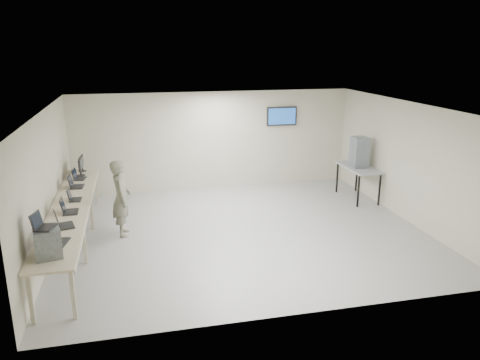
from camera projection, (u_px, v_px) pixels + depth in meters
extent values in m
cube|color=#AFAFA7|center=(242.00, 231.00, 10.57)|extent=(8.00, 7.00, 0.01)
cube|color=white|center=(242.00, 107.00, 9.79)|extent=(8.00, 7.00, 0.01)
cube|color=beige|center=(214.00, 141.00, 13.45)|extent=(8.00, 0.01, 2.80)
cube|color=beige|center=(296.00, 232.00, 6.90)|extent=(8.00, 0.01, 2.80)
cube|color=beige|center=(47.00, 183.00, 9.31)|extent=(0.01, 7.00, 2.80)
cube|color=beige|center=(407.00, 162.00, 11.04)|extent=(0.01, 7.00, 2.80)
cube|color=black|center=(281.00, 116.00, 13.68)|extent=(0.15, 0.04, 0.15)
cube|color=black|center=(282.00, 116.00, 13.65)|extent=(0.90, 0.06, 0.55)
cube|color=#194894|center=(282.00, 116.00, 13.61)|extent=(0.82, 0.01, 0.47)
cube|color=tan|center=(71.00, 206.00, 9.54)|extent=(0.75, 6.00, 0.04)
cube|color=#BDB49A|center=(90.00, 206.00, 9.63)|extent=(0.02, 6.00, 0.06)
cube|color=#BDB49A|center=(31.00, 299.00, 6.94)|extent=(0.06, 0.06, 0.86)
cube|color=#BDB49A|center=(73.00, 294.00, 7.07)|extent=(0.06, 0.06, 0.86)
cube|color=#BDB49A|center=(51.00, 246.00, 8.76)|extent=(0.06, 0.06, 0.86)
cube|color=#BDB49A|center=(84.00, 243.00, 8.89)|extent=(0.06, 0.06, 0.86)
cube|color=#BDB49A|center=(63.00, 213.00, 10.44)|extent=(0.06, 0.06, 0.86)
cube|color=#BDB49A|center=(91.00, 211.00, 10.57)|extent=(0.06, 0.06, 0.86)
cube|color=#BDB49A|center=(73.00, 188.00, 12.27)|extent=(0.06, 0.06, 0.86)
cube|color=#BDB49A|center=(97.00, 187.00, 12.40)|extent=(0.06, 0.06, 0.86)
cube|color=gray|center=(48.00, 242.00, 7.19)|extent=(0.47, 0.52, 0.46)
cube|color=black|center=(46.00, 228.00, 7.12)|extent=(0.33, 0.39, 0.02)
cube|color=black|center=(36.00, 220.00, 7.06)|extent=(0.15, 0.33, 0.24)
cube|color=black|center=(37.00, 220.00, 7.06)|extent=(0.12, 0.28, 0.20)
cube|color=black|center=(58.00, 242.00, 7.72)|extent=(0.36, 0.45, 0.02)
cube|color=black|center=(48.00, 235.00, 7.65)|extent=(0.15, 0.38, 0.28)
cube|color=black|center=(49.00, 234.00, 7.65)|extent=(0.12, 0.33, 0.24)
cube|color=black|center=(66.00, 226.00, 8.43)|extent=(0.37, 0.45, 0.02)
cube|color=black|center=(56.00, 219.00, 8.36)|extent=(0.16, 0.38, 0.28)
cube|color=black|center=(57.00, 218.00, 8.36)|extent=(0.13, 0.33, 0.23)
cube|color=black|center=(71.00, 212.00, 9.13)|extent=(0.28, 0.39, 0.02)
cube|color=black|center=(63.00, 205.00, 9.06)|extent=(0.08, 0.36, 0.27)
cube|color=black|center=(63.00, 205.00, 9.06)|extent=(0.06, 0.32, 0.23)
cube|color=black|center=(76.00, 200.00, 9.86)|extent=(0.24, 0.33, 0.02)
cube|color=black|center=(69.00, 194.00, 9.80)|extent=(0.07, 0.31, 0.23)
cube|color=black|center=(70.00, 194.00, 9.80)|extent=(0.05, 0.27, 0.19)
cube|color=black|center=(77.00, 187.00, 10.76)|extent=(0.30, 0.40, 0.02)
cube|color=black|center=(70.00, 181.00, 10.69)|extent=(0.10, 0.37, 0.27)
cube|color=black|center=(71.00, 181.00, 10.69)|extent=(0.07, 0.32, 0.23)
cube|color=black|center=(80.00, 179.00, 11.40)|extent=(0.30, 0.38, 0.02)
cube|color=black|center=(74.00, 174.00, 11.34)|extent=(0.12, 0.33, 0.24)
cube|color=black|center=(75.00, 174.00, 11.34)|extent=(0.09, 0.29, 0.20)
cylinder|color=black|center=(81.00, 175.00, 11.71)|extent=(0.20, 0.20, 0.01)
cube|color=black|center=(81.00, 172.00, 11.68)|extent=(0.04, 0.03, 0.16)
cube|color=black|center=(80.00, 164.00, 11.63)|extent=(0.05, 0.45, 0.30)
cube|color=black|center=(81.00, 164.00, 11.64)|extent=(0.00, 0.41, 0.26)
cylinder|color=black|center=(83.00, 171.00, 12.11)|extent=(0.18, 0.18, 0.01)
cube|color=black|center=(82.00, 168.00, 12.09)|extent=(0.04, 0.03, 0.15)
cube|color=black|center=(82.00, 161.00, 12.03)|extent=(0.05, 0.41, 0.28)
cube|color=black|center=(83.00, 161.00, 12.04)|extent=(0.00, 0.38, 0.24)
imported|color=#585A4A|center=(121.00, 198.00, 10.16)|extent=(0.44, 0.64, 1.70)
cube|color=#989A9C|center=(359.00, 167.00, 12.58)|extent=(0.70, 1.50, 0.04)
cube|color=black|center=(358.00, 191.00, 12.03)|extent=(0.04, 0.04, 0.86)
cube|color=black|center=(337.00, 178.00, 13.25)|extent=(0.04, 0.04, 0.86)
cube|color=black|center=(379.00, 190.00, 12.16)|extent=(0.04, 0.04, 0.86)
cube|color=black|center=(357.00, 176.00, 13.38)|extent=(0.04, 0.04, 0.86)
cube|color=gray|center=(358.00, 163.00, 12.54)|extent=(0.39, 0.43, 0.20)
cube|color=gray|center=(359.00, 156.00, 12.48)|extent=(0.39, 0.43, 0.20)
cube|color=gray|center=(359.00, 148.00, 12.43)|extent=(0.39, 0.43, 0.20)
cube|color=gray|center=(360.00, 141.00, 12.37)|extent=(0.39, 0.43, 0.20)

